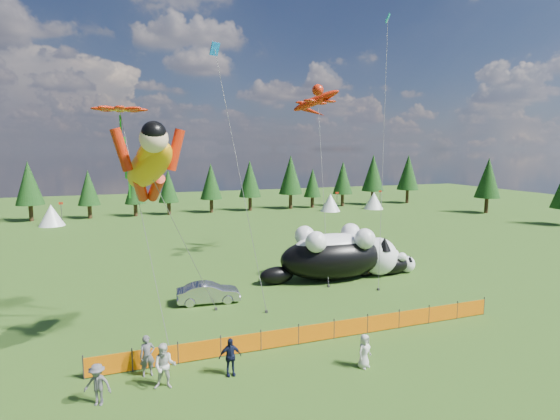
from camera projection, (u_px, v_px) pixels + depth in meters
name	position (u px, v px, depth m)	size (l,w,h in m)	color
ground	(295.00, 320.00, 25.31)	(160.00, 160.00, 0.00)	#153A0A
safety_fence	(317.00, 332.00, 22.45)	(22.06, 0.06, 1.10)	#262626
tree_line	(186.00, 188.00, 66.70)	(90.00, 4.00, 8.00)	black
festival_tents	(265.00, 205.00, 66.09)	(50.00, 3.20, 2.80)	white
cat_large	(339.00, 254.00, 33.32)	(11.14, 4.31, 4.02)	black
cat_small	(390.00, 263.00, 34.67)	(4.99, 1.81, 1.80)	black
car	(208.00, 293.00, 28.14)	(1.40, 4.03, 1.33)	#B7B7BC
spectator_a	(147.00, 356.00, 19.03)	(0.67, 0.44, 1.82)	#57565B
spectator_b	(165.00, 366.00, 18.00)	(0.94, 0.55, 1.93)	silver
spectator_c	(230.00, 357.00, 19.06)	(1.00, 0.51, 1.70)	#121833
spectator_d	(97.00, 385.00, 16.84)	(1.08, 0.56, 1.67)	#57565B
spectator_e	(364.00, 351.00, 19.77)	(0.76, 0.50, 1.56)	silver
superhero_kite	(149.00, 166.00, 20.18)	(6.85, 7.62, 12.15)	orange
gecko_kite	(316.00, 101.00, 37.88)	(6.74, 11.48, 16.34)	red
flower_kite	(120.00, 112.00, 22.20)	(3.46, 5.84, 12.54)	red
diamond_kite_a	(217.00, 59.00, 27.95)	(2.53, 5.12, 17.31)	blue
diamond_kite_b	(387.00, 35.00, 35.20)	(4.84, 7.15, 21.81)	#0C957F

